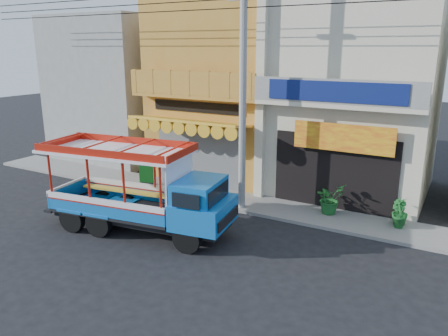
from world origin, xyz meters
name	(u,v)px	position (x,y,z in m)	size (l,w,h in m)	color
ground	(221,249)	(0.00, 0.00, 0.00)	(90.00, 90.00, 0.00)	black
sidewalk	(273,208)	(0.00, 4.00, 0.06)	(30.00, 2.00, 0.12)	slate
shophouse_left	(231,88)	(-4.00, 7.96, 4.11)	(6.00, 7.50, 8.24)	#B47328
shophouse_right	(358,95)	(2.00, 7.96, 4.11)	(6.00, 6.75, 8.24)	beige
party_pilaster	(261,101)	(-1.00, 4.85, 4.00)	(0.35, 0.30, 8.00)	beige
filler_building_left	(121,88)	(-11.00, 8.00, 3.80)	(6.00, 6.00, 7.60)	gray
utility_pole	(247,76)	(-0.85, 3.30, 5.03)	(28.00, 0.26, 9.00)	gray
songthaew_truck	(151,192)	(-2.61, -0.08, 1.45)	(6.65, 2.94, 3.00)	black
green_sign	(146,176)	(-5.99, 3.78, 0.53)	(0.62, 0.45, 0.97)	black
potted_plant_a	(330,198)	(2.08, 4.35, 0.69)	(1.02, 0.89, 1.14)	#175320
potted_plant_b	(399,214)	(4.48, 4.22, 0.60)	(0.53, 0.42, 0.96)	#175320
potted_plant_c	(400,211)	(4.48, 4.48, 0.61)	(0.55, 0.55, 0.97)	#175320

